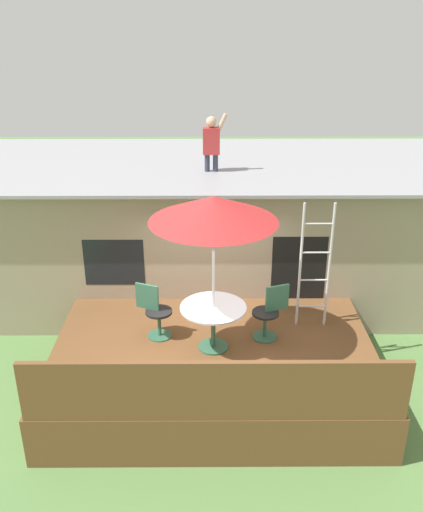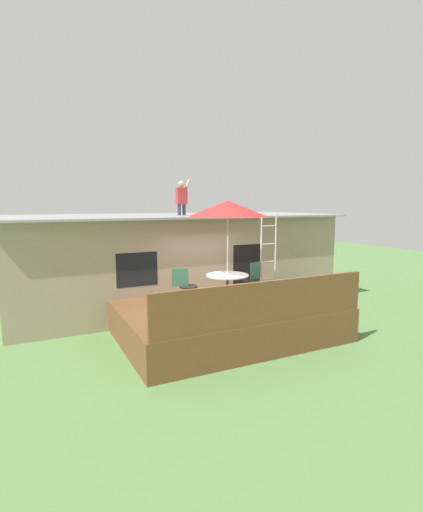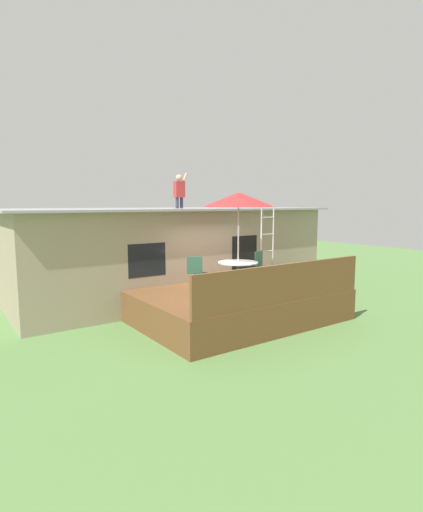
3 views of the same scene
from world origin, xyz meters
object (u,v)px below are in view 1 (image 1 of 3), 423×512
step_ladder (315,266)px  person_figure (212,140)px  patio_table (213,316)px  patio_umbrella (213,209)px  patio_chair_left (155,311)px  patio_chair_right (269,312)px

step_ladder → person_figure: size_ratio=1.98×
patio_table → patio_umbrella: 1.76m
patio_umbrella → patio_chair_left: size_ratio=2.76×
patio_table → patio_chair_right: patio_chair_right is taller
person_figure → patio_chair_left: (-0.95, -2.56, -2.25)m
patio_chair_left → patio_chair_right: 1.87m
person_figure → patio_umbrella: bearing=-89.9°
patio_umbrella → patio_chair_right: size_ratio=2.76×
patio_umbrella → patio_chair_left: (-0.95, 0.37, -1.89)m
patio_chair_left → patio_chair_right: same height
patio_table → person_figure: size_ratio=0.94×
patio_table → step_ladder: 1.89m
patio_table → patio_chair_left: size_ratio=1.13×
patio_umbrella → person_figure: person_figure is taller
person_figure → patio_chair_right: 3.57m
patio_table → step_ladder: bearing=22.9°
patio_table → patio_umbrella: size_ratio=0.41×
step_ladder → person_figure: 3.22m
patio_table → person_figure: bearing=90.1°
patio_umbrella → person_figure: size_ratio=2.29×
patio_table → patio_chair_right: size_ratio=1.13×
person_figure → patio_chair_right: (0.92, -2.61, -2.25)m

